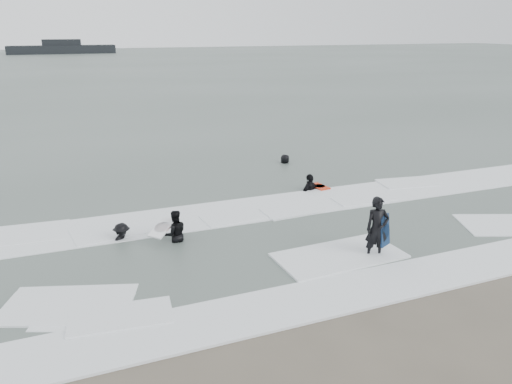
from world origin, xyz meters
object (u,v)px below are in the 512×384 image
object	(u,v)px
surfer_centre	(375,258)
surfer_right_near	(310,191)
surfer_breaker	(122,241)
surfer_right_far	(285,164)
surfer_wading	(176,242)
vessel_horizon	(62,49)

from	to	relation	value
surfer_centre	surfer_right_near	bearing A→B (deg)	91.74
surfer_breaker	surfer_right_far	bearing A→B (deg)	-3.59
surfer_centre	surfer_right_far	world-z (taller)	surfer_centre
surfer_breaker	surfer_right_far	distance (m)	11.19
surfer_right_near	surfer_centre	bearing A→B (deg)	57.00
surfer_wading	vessel_horizon	size ratio (longest dim) A/B	0.06
surfer_centre	surfer_right_far	xyz separation A→B (m)	(1.92, 10.81, 0.00)
surfer_wading	surfer_right_near	world-z (taller)	surfer_right_near
surfer_centre	surfer_breaker	xyz separation A→B (m)	(-6.94, 3.98, 0.00)
surfer_breaker	surfer_right_near	xyz separation A→B (m)	(8.05, 2.47, 0.00)
surfer_centre	surfer_right_far	size ratio (longest dim) A/B	1.18
surfer_wading	surfer_breaker	distance (m)	1.74
surfer_right_near	vessel_horizon	distance (m)	122.95
surfer_wading	surfer_breaker	bearing A→B (deg)	-22.69
surfer_right_far	surfer_centre	bearing A→B (deg)	65.08
surfer_centre	surfer_wading	bearing A→B (deg)	159.64
surfer_centre	surfer_right_near	size ratio (longest dim) A/B	1.02
vessel_horizon	surfer_right_near	bearing A→B (deg)	-86.32
surfer_right_near	vessel_horizon	world-z (taller)	vessel_horizon
surfer_wading	vessel_horizon	xyz separation A→B (m)	(-1.43, 125.83, 1.32)
surfer_right_near	surfer_wading	bearing A→B (deg)	2.67
surfer_wading	surfer_right_far	distance (m)	10.43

